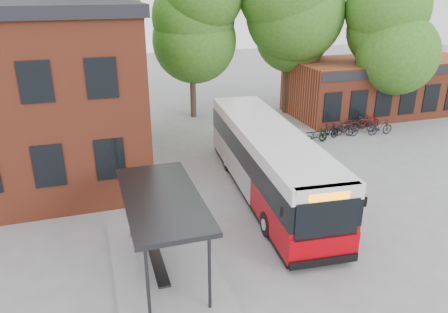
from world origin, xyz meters
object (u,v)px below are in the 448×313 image
object	(u,v)px
bus_shelter	(164,234)
bicycle_1	(329,131)
bicycle_3	(345,129)
bicycle_4	(351,126)
city_bus	(268,162)
bicycle_5	(364,124)
bicycle_7	(380,127)
bicycle_extra_0	(370,121)
bicycle_2	(342,129)
bicycle_6	(355,122)
bicycle_0	(316,136)

from	to	relation	value
bus_shelter	bicycle_1	xyz separation A→B (m)	(12.41, 10.37, -0.93)
bicycle_3	bicycle_4	size ratio (longest dim) A/B	1.04
city_bus	bicycle_5	bearing A→B (deg)	38.65
bicycle_7	bicycle_extra_0	distance (m)	1.43
bicycle_2	bicycle_6	xyz separation A→B (m)	(1.63, 0.91, 0.07)
bicycle_0	bicycle_extra_0	xyz separation A→B (m)	(4.96, 1.52, 0.05)
bicycle_1	bicycle_extra_0	world-z (taller)	bicycle_1
bicycle_5	bicycle_4	bearing A→B (deg)	94.77
bicycle_1	bicycle_2	xyz separation A→B (m)	(1.18, 0.43, -0.11)
city_bus	bicycle_1	distance (m)	9.02
bicycle_3	bicycle_4	world-z (taller)	bicycle_3
city_bus	bicycle_2	bearing A→B (deg)	43.34
city_bus	bicycle_4	size ratio (longest dim) A/B	7.93
bicycle_2	bicycle_6	world-z (taller)	bicycle_6
bicycle_0	bicycle_7	distance (m)	4.76
bicycle_3	bicycle_6	bearing A→B (deg)	-30.09
bicycle_5	bicycle_6	bearing A→B (deg)	35.03
bicycle_6	bicycle_extra_0	world-z (taller)	bicycle_extra_0
bicycle_3	bicycle_4	bearing A→B (deg)	-28.66
bicycle_2	bicycle_5	distance (m)	1.81
city_bus	bicycle_3	world-z (taller)	city_bus
bicycle_3	bicycle_6	world-z (taller)	bicycle_3
city_bus	bicycle_7	xyz separation A→B (m)	(10.40, 5.66, -1.05)
bicycle_4	city_bus	bearing A→B (deg)	120.68
bicycle_4	bicycle_0	bearing A→B (deg)	103.81
bicycle_2	bicycle_4	size ratio (longest dim) A/B	1.00
bicycle_3	bicycle_1	bearing A→B (deg)	123.12
bus_shelter	city_bus	size ratio (longest dim) A/B	0.56
bicycle_0	bicycle_extra_0	world-z (taller)	bicycle_extra_0
bus_shelter	city_bus	bearing A→B (deg)	38.43
bicycle_extra_0	bus_shelter	bearing A→B (deg)	122.16
city_bus	bicycle_1	world-z (taller)	city_bus
city_bus	bicycle_7	world-z (taller)	city_bus
bicycle_6	bicycle_7	size ratio (longest dim) A/B	1.03
bus_shelter	bicycle_2	size ratio (longest dim) A/B	4.47
bicycle_extra_0	city_bus	bearing A→B (deg)	120.45
city_bus	bicycle_extra_0	xyz separation A→B (m)	(10.60, 7.07, -1.10)
bicycle_1	bicycle_2	world-z (taller)	bicycle_1
bicycle_2	bicycle_extra_0	size ratio (longest dim) A/B	0.98
bicycle_0	bicycle_7	world-z (taller)	bicycle_7
city_bus	bicycle_4	xyz separation A→B (m)	(8.92, 6.77, -1.17)
bicycle_2	bicycle_7	world-z (taller)	bicycle_7
city_bus	bicycle_extra_0	size ratio (longest dim) A/B	7.77
bus_shelter	bicycle_5	xyz separation A→B (m)	(15.39, 11.00, -0.93)
city_bus	bicycle_0	world-z (taller)	city_bus
bicycle_2	city_bus	bearing A→B (deg)	149.60
bicycle_0	bicycle_1	distance (m)	1.16
bicycle_0	bicycle_1	xyz separation A→B (m)	(1.12, 0.33, 0.09)
bus_shelter	bicycle_7	size ratio (longest dim) A/B	3.97
bus_shelter	bicycle_1	size ratio (longest dim) A/B	4.01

